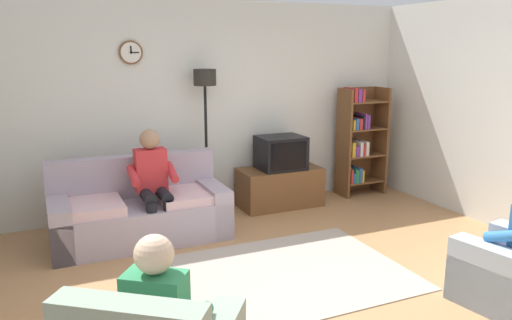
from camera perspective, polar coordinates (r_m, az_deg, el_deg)
The scene contains 10 objects.
ground_plane at distance 4.65m, azimuth 6.16°, elevation -14.26°, with size 12.00×12.00×0.00m, color #B27F51.
back_wall_assembly at distance 6.62m, azimuth -5.18°, elevation 6.12°, with size 6.20×0.17×2.70m.
couch at distance 5.75m, azimuth -13.16°, elevation -5.79°, with size 1.90×0.89×0.90m.
tv_stand at distance 6.77m, azimuth 2.72°, elevation -3.11°, with size 1.10×0.56×0.52m.
tv at distance 6.63m, azimuth 2.85°, elevation 0.85°, with size 0.60×0.49×0.44m.
bookshelf at distance 7.37m, azimuth 11.63°, elevation 2.20°, with size 0.68×0.36×1.56m.
floor_lamp at distance 6.26m, azimuth -5.81°, elevation 6.65°, with size 0.28×0.28×1.85m.
area_rug at distance 4.88m, azimuth 3.64°, elevation -12.80°, with size 2.20×1.70×0.01m, color #AD9E8E.
person_on_couch at distance 5.56m, azimuth -11.67°, elevation -2.20°, with size 0.51×0.54×1.24m.
person_in_left_armchair at distance 3.04m, azimuth -10.56°, elevation -16.94°, with size 0.62×0.64×1.12m.
Camera 1 is at (-2.11, -3.57, 2.10)m, focal length 35.00 mm.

